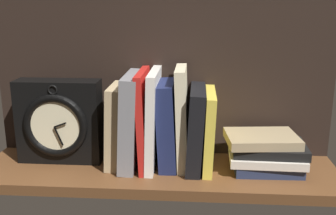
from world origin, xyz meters
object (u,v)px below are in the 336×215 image
object	(u,v)px
framed_clock	(59,122)
book_stack_side	(266,152)
book_gray_chess	(132,120)
book_yellow_seinlanguage	(209,130)
book_red_requiem	(144,119)
book_tan_shortstories	(116,125)
book_navy_bierce	(167,125)
book_white_catcher	(153,119)
book_cream_twain	(182,118)
book_black_skeptic	(196,128)

from	to	relation	value
framed_clock	book_stack_side	xyz separation A→B (cm)	(51.20, -1.34, -6.01)
framed_clock	book_stack_side	bearing A→B (deg)	-1.49
book_gray_chess	framed_clock	xyz separation A→B (cm)	(-18.51, 0.36, -0.99)
book_yellow_seinlanguage	framed_clock	distance (cm)	37.37
book_red_requiem	book_tan_shortstories	bearing A→B (deg)	180.00
book_gray_chess	book_navy_bierce	size ratio (longest dim) A/B	1.09
book_white_catcher	book_yellow_seinlanguage	distance (cm)	13.76
book_gray_chess	book_navy_bierce	distance (cm)	8.76
book_gray_chess	book_white_catcher	distance (cm)	5.31
book_tan_shortstories	book_red_requiem	xyz separation A→B (cm)	(6.97, 0.00, 1.81)
book_stack_side	framed_clock	bearing A→B (deg)	178.51
book_gray_chess	book_tan_shortstories	bearing A→B (deg)	180.00
book_cream_twain	book_black_skeptic	distance (cm)	4.14
book_navy_bierce	book_stack_side	size ratio (longest dim) A/B	1.07
book_white_catcher	book_stack_side	bearing A→B (deg)	-2.04
book_tan_shortstories	book_navy_bierce	size ratio (longest dim) A/B	0.95
book_black_skeptic	book_stack_side	xyz separation A→B (cm)	(17.06, -0.97, -5.39)
book_cream_twain	book_gray_chess	bearing A→B (deg)	180.00
book_yellow_seinlanguage	book_black_skeptic	bearing A→B (deg)	180.00
book_yellow_seinlanguage	book_cream_twain	bearing A→B (deg)	180.00
book_stack_side	book_cream_twain	bearing A→B (deg)	177.26
book_stack_side	book_white_catcher	bearing A→B (deg)	177.96
book_stack_side	book_tan_shortstories	bearing A→B (deg)	178.47
book_black_skeptic	book_stack_side	world-z (taller)	book_black_skeptic
book_gray_chess	book_stack_side	bearing A→B (deg)	-1.71
book_tan_shortstories	book_white_catcher	bearing A→B (deg)	0.00
book_red_requiem	book_gray_chess	bearing A→B (deg)	180.00
book_red_requiem	book_navy_bierce	bearing A→B (deg)	0.00
book_tan_shortstories	book_white_catcher	xyz separation A→B (cm)	(9.17, 0.00, 1.86)
book_white_catcher	book_yellow_seinlanguage	bearing A→B (deg)	0.00
book_red_requiem	book_cream_twain	xyz separation A→B (cm)	(9.23, 0.00, 0.49)
book_tan_shortstories	book_yellow_seinlanguage	distance (cm)	22.73
book_gray_chess	book_stack_side	size ratio (longest dim) A/B	1.17
book_tan_shortstories	book_gray_chess	bearing A→B (deg)	0.00
book_yellow_seinlanguage	book_stack_side	xyz separation A→B (cm)	(13.85, -0.97, -5.02)
framed_clock	book_tan_shortstories	bearing A→B (deg)	-1.41
book_white_catcher	book_stack_side	xyz separation A→B (cm)	(27.40, -0.97, -7.44)
book_white_catcher	framed_clock	bearing A→B (deg)	179.13
book_navy_bierce	book_black_skeptic	world-z (taller)	book_navy_bierce
book_white_catcher	framed_clock	size ratio (longest dim) A/B	1.13
framed_clock	book_stack_side	world-z (taller)	framed_clock
book_black_skeptic	framed_clock	bearing A→B (deg)	179.39
book_cream_twain	book_yellow_seinlanguage	size ratio (longest dim) A/B	1.30
book_cream_twain	book_stack_side	distance (cm)	21.86
book_navy_bierce	book_black_skeptic	xyz separation A→B (cm)	(6.93, 0.00, -0.68)
book_red_requiem	book_black_skeptic	bearing A→B (deg)	0.00
book_white_catcher	book_yellow_seinlanguage	world-z (taller)	book_white_catcher
book_navy_bierce	book_yellow_seinlanguage	distance (cm)	10.19
book_navy_bierce	book_yellow_seinlanguage	bearing A→B (deg)	0.00
book_tan_shortstories	book_black_skeptic	world-z (taller)	book_tan_shortstories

